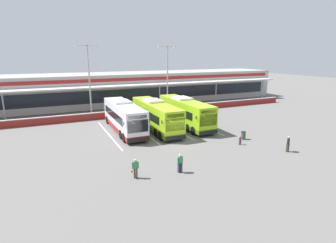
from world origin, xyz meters
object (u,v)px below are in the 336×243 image
at_px(lamp_post_west, 89,77).
at_px(pedestrian_with_handbag, 135,168).
at_px(coach_bus_left_centre, 156,116).
at_px(coach_bus_centre, 185,112).
at_px(lamp_post_centre, 167,74).
at_px(pedestrian_in_dark_coat, 180,163).
at_px(pedestrian_child, 240,140).
at_px(litter_bin, 243,135).
at_px(coach_bus_leftmost, 124,117).
at_px(pedestrian_near_bin, 288,143).

bearing_deg(lamp_post_west, pedestrian_with_handbag, -91.14).
height_order(coach_bus_left_centre, coach_bus_centre, same).
relative_size(lamp_post_west, lamp_post_centre, 1.00).
xyz_separation_m(pedestrian_in_dark_coat, pedestrian_child, (9.18, 3.58, -0.33)).
bearing_deg(litter_bin, lamp_post_centre, 93.43).
height_order(pedestrian_in_dark_coat, pedestrian_child, pedestrian_in_dark_coat).
xyz_separation_m(coach_bus_leftmost, litter_bin, (11.47, -9.34, -1.32)).
bearing_deg(coach_bus_centre, litter_bin, -70.31).
distance_m(pedestrian_with_handbag, pedestrian_near_bin, 15.79).
height_order(pedestrian_with_handbag, pedestrian_in_dark_coat, same).
height_order(coach_bus_centre, lamp_post_centre, lamp_post_centre).
bearing_deg(pedestrian_child, pedestrian_with_handbag, -166.70).
xyz_separation_m(coach_bus_centre, lamp_post_west, (-10.92, 10.31, 4.50)).
xyz_separation_m(pedestrian_in_dark_coat, pedestrian_near_bin, (12.09, -0.17, 0.00)).
xyz_separation_m(coach_bus_leftmost, coach_bus_centre, (8.41, -0.80, 0.00)).
bearing_deg(pedestrian_child, coach_bus_centre, 98.41).
bearing_deg(pedestrian_in_dark_coat, coach_bus_centre, 60.27).
bearing_deg(pedestrian_with_handbag, lamp_post_centre, 59.86).
height_order(coach_bus_left_centre, pedestrian_with_handbag, coach_bus_left_centre).
relative_size(pedestrian_near_bin, lamp_post_west, 0.15).
bearing_deg(coach_bus_leftmost, pedestrian_with_handbag, -102.19).
bearing_deg(coach_bus_centre, coach_bus_leftmost, 174.60).
height_order(pedestrian_in_dark_coat, litter_bin, pedestrian_in_dark_coat).
relative_size(coach_bus_leftmost, pedestrian_near_bin, 7.53).
bearing_deg(pedestrian_in_dark_coat, pedestrian_with_handbag, 171.66).
height_order(coach_bus_leftmost, pedestrian_in_dark_coat, coach_bus_leftmost).
relative_size(coach_bus_leftmost, pedestrian_with_handbag, 7.53).
bearing_deg(coach_bus_leftmost, pedestrian_child, -47.32).
bearing_deg(coach_bus_leftmost, lamp_post_centre, 41.62).
distance_m(pedestrian_child, pedestrian_near_bin, 4.76).
height_order(coach_bus_leftmost, pedestrian_near_bin, coach_bus_leftmost).
distance_m(pedestrian_child, lamp_post_west, 24.41).
xyz_separation_m(pedestrian_in_dark_coat, lamp_post_centre, (9.65, 23.50, 5.42)).
height_order(pedestrian_near_bin, lamp_post_west, lamp_post_west).
bearing_deg(coach_bus_centre, lamp_post_west, 136.64).
relative_size(pedestrian_with_handbag, pedestrian_near_bin, 1.00).
relative_size(coach_bus_leftmost, coach_bus_centre, 1.00).
bearing_deg(lamp_post_west, litter_bin, -53.45).
bearing_deg(litter_bin, pedestrian_child, -139.10).
distance_m(pedestrian_in_dark_coat, lamp_post_centre, 25.98).
relative_size(coach_bus_leftmost, coach_bus_left_centre, 1.00).
xyz_separation_m(coach_bus_left_centre, pedestrian_in_dark_coat, (-3.25, -13.23, -0.91)).
bearing_deg(pedestrian_near_bin, pedestrian_with_handbag, 177.43).
distance_m(pedestrian_child, litter_bin, 2.10).
relative_size(coach_bus_left_centre, coach_bus_centre, 1.00).
bearing_deg(litter_bin, lamp_post_west, 126.55).
bearing_deg(pedestrian_child, pedestrian_near_bin, -52.09).
bearing_deg(lamp_post_west, pedestrian_child, -58.52).
bearing_deg(pedestrian_with_handbag, coach_bus_left_centre, 61.37).
height_order(coach_bus_left_centre, pedestrian_in_dark_coat, coach_bus_left_centre).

